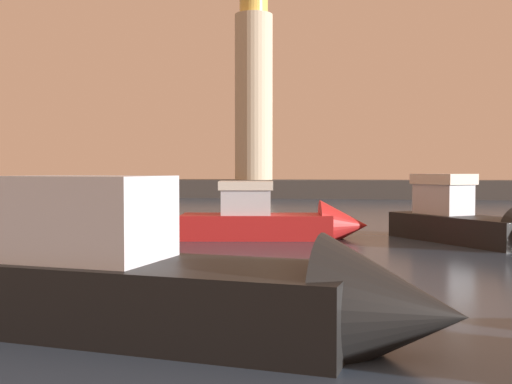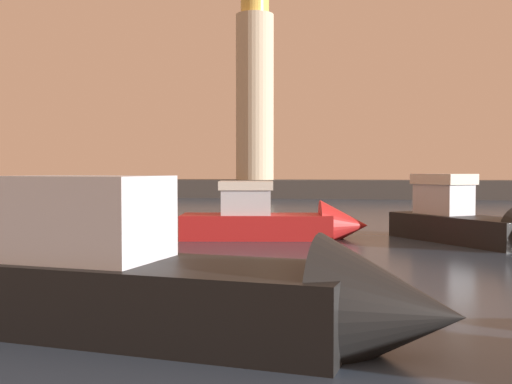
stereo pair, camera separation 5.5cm
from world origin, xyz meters
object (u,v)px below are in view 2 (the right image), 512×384
Objects in this scene: motorboat_1 at (283,221)px; motorboat_4 at (478,224)px; motorboat_2 at (187,285)px; lighthouse at (255,85)px.

motorboat_1 is 6.42m from motorboat_4.
motorboat_1 is at bearing 90.32° from motorboat_2.
lighthouse is at bearing 97.77° from motorboat_2.
motorboat_4 reaches higher than motorboat_1.
motorboat_4 is at bearing -68.82° from lighthouse.
motorboat_4 is (6.31, 12.09, -0.09)m from motorboat_2.
motorboat_1 is (5.91, -31.02, -9.02)m from lighthouse.
lighthouse reaches higher than motorboat_2.
motorboat_4 is (12.30, -31.74, -8.97)m from lighthouse.
motorboat_2 is (5.98, -43.82, -8.88)m from lighthouse.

